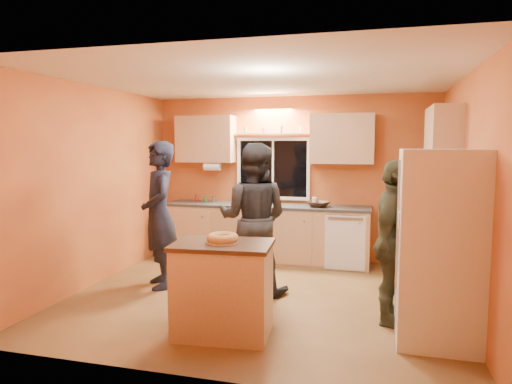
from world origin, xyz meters
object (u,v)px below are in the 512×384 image
(person_left, at_px, (159,215))
(person_center, at_px, (253,219))
(island, at_px, (223,288))
(refrigerator, at_px, (439,247))
(person_right, at_px, (393,243))

(person_left, height_order, person_center, person_left)
(person_left, distance_m, person_center, 1.23)
(island, distance_m, person_center, 1.40)
(island, bearing_deg, person_center, 87.35)
(refrigerator, xyz_separation_m, person_left, (-3.26, 0.87, 0.04))
(person_left, relative_size, person_center, 1.01)
(person_left, bearing_deg, island, 11.21)
(island, bearing_deg, refrigerator, 5.10)
(person_left, bearing_deg, refrigerator, 39.94)
(person_left, xyz_separation_m, person_center, (1.23, 0.10, -0.01))
(island, height_order, person_center, person_center)
(island, relative_size, person_left, 0.52)
(island, height_order, person_right, person_right)
(island, relative_size, person_right, 0.58)
(island, bearing_deg, person_right, 19.07)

